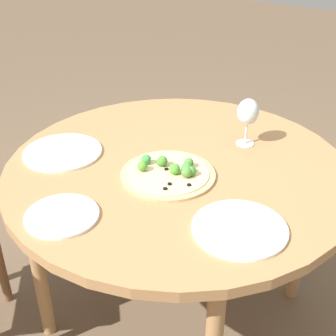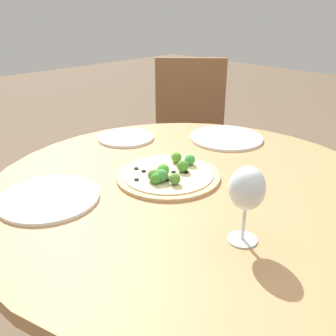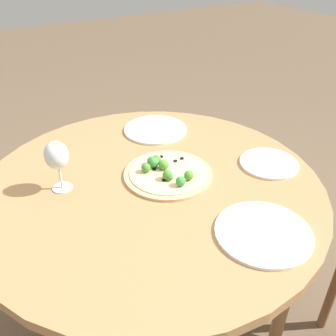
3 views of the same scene
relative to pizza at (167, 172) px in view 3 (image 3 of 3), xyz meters
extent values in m
plane|color=brown|center=(-0.01, 0.07, -0.73)|extent=(12.00, 12.00, 0.00)
cylinder|color=#A87A4C|center=(-0.01, 0.07, -0.03)|extent=(1.18, 1.18, 0.03)
cylinder|color=#A87A4C|center=(-0.38, -0.29, -0.39)|extent=(0.05, 0.05, 0.68)
cylinder|color=#A87A4C|center=(0.35, -0.29, -0.39)|extent=(0.05, 0.05, 0.68)
cylinder|color=#A87A4C|center=(0.35, 0.44, -0.39)|extent=(0.05, 0.05, 0.68)
cylinder|color=brown|center=(-0.42, -0.53, -0.51)|extent=(0.04, 0.04, 0.42)
cylinder|color=tan|center=(0.00, 0.00, -0.01)|extent=(0.31, 0.31, 0.01)
cylinder|color=beige|center=(0.00, 0.00, 0.00)|extent=(0.27, 0.27, 0.00)
sphere|color=#3E8B2D|center=(0.07, 0.02, 0.02)|extent=(0.03, 0.03, 0.03)
sphere|color=#4E9A32|center=(0.02, 0.00, 0.02)|extent=(0.04, 0.04, 0.04)
sphere|color=#47872E|center=(-0.04, 0.02, 0.02)|extent=(0.04, 0.04, 0.04)
sphere|color=#409142|center=(0.05, 0.02, 0.02)|extent=(0.04, 0.04, 0.04)
sphere|color=#4B832E|center=(-0.05, 0.02, 0.02)|extent=(0.03, 0.03, 0.03)
sphere|color=green|center=(-0.09, 0.00, 0.02)|extent=(0.03, 0.03, 0.03)
sphere|color=#53902F|center=(-0.08, -0.04, 0.02)|extent=(0.03, 0.03, 0.03)
sphere|color=#518436|center=(0.06, 0.01, 0.02)|extent=(0.03, 0.03, 0.03)
sphere|color=#4B8233|center=(0.04, 0.06, 0.02)|extent=(0.03, 0.03, 0.03)
cylinder|color=black|center=(-0.01, 0.01, 0.00)|extent=(0.01, 0.01, 0.00)
cylinder|color=black|center=(0.05, -0.09, 0.00)|extent=(0.01, 0.01, 0.00)
cylinder|color=black|center=(0.10, -0.03, 0.00)|extent=(0.01, 0.01, 0.00)
cylinder|color=black|center=(-0.04, 0.03, 0.00)|extent=(0.01, 0.01, 0.00)
cylinder|color=black|center=(0.05, -0.06, 0.00)|extent=(0.01, 0.01, 0.00)
cylinder|color=black|center=(0.04, 0.03, 0.00)|extent=(0.01, 0.01, 0.00)
cylinder|color=silver|center=(0.11, 0.34, -0.01)|extent=(0.07, 0.07, 0.00)
cylinder|color=silver|center=(0.11, 0.34, 0.03)|extent=(0.01, 0.01, 0.08)
ellipsoid|color=silver|center=(0.11, 0.34, 0.12)|extent=(0.08, 0.08, 0.10)
cylinder|color=white|center=(0.32, -0.13, -0.01)|extent=(0.27, 0.27, 0.01)
cylinder|color=white|center=(-0.13, -0.36, -0.01)|extent=(0.21, 0.21, 0.01)
cylinder|color=white|center=(-0.40, -0.09, -0.01)|extent=(0.28, 0.28, 0.01)
camera|label=1|loc=(0.73, -1.08, 0.80)|focal=50.00mm
camera|label=2|loc=(0.71, 0.72, 0.47)|focal=40.00mm
camera|label=3|loc=(-0.95, 0.54, 0.73)|focal=40.00mm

